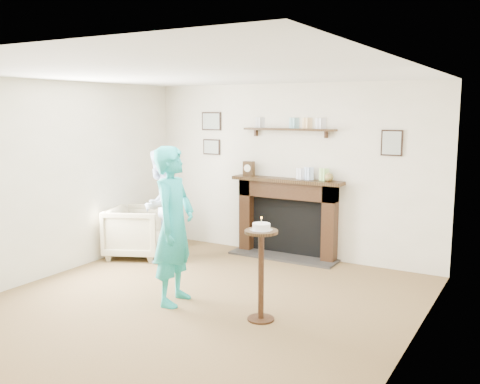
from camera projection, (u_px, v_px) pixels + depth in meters
name	position (u px, v px, depth m)	size (l,w,h in m)	color
ground	(193.00, 308.00, 5.81)	(5.00, 5.00, 0.00)	brown
room_shell	(225.00, 154.00, 6.15)	(4.54, 5.02, 2.52)	beige
armchair	(137.00, 256.00, 7.86)	(0.79, 0.81, 0.74)	beige
man	(163.00, 260.00, 7.62)	(0.78, 0.61, 1.60)	silver
woman	(175.00, 302.00, 5.98)	(0.64, 0.42, 1.75)	#20AFB8
pedestal_table	(261.00, 257.00, 5.37)	(0.34, 0.34, 1.08)	black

